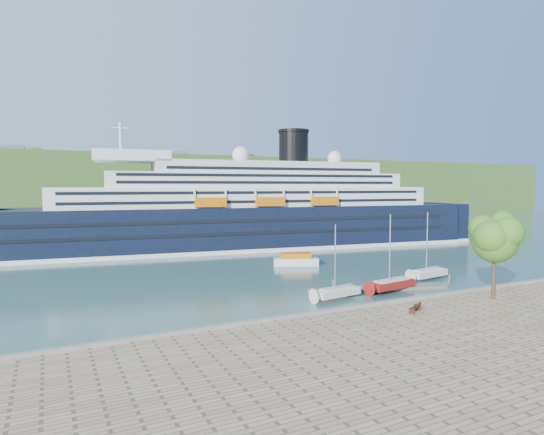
{
  "coord_description": "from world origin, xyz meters",
  "views": [
    {
      "loc": [
        -34.48,
        -35.72,
        12.95
      ],
      "look_at": [
        -1.99,
        30.0,
        7.82
      ],
      "focal_mm": 30.0,
      "sensor_mm": 36.0,
      "label": 1
    }
  ],
  "objects": [
    {
      "name": "ground",
      "position": [
        0.0,
        0.0,
        0.0
      ],
      "size": [
        400.0,
        400.0,
        0.0
      ],
      "primitive_type": "plane",
      "color": "#31574E",
      "rests_on": "ground"
    },
    {
      "name": "far_hillside",
      "position": [
        0.0,
        145.0,
        12.0
      ],
      "size": [
        400.0,
        50.0,
        24.0
      ],
      "primitive_type": "cube",
      "color": "#3E6327",
      "rests_on": "ground"
    },
    {
      "name": "quay_coping",
      "position": [
        0.0,
        -0.2,
        1.15
      ],
      "size": [
        220.0,
        0.5,
        0.3
      ],
      "primitive_type": "cube",
      "color": "slate",
      "rests_on": "promenade"
    },
    {
      "name": "cruise_ship",
      "position": [
        1.25,
        51.08,
        12.44
      ],
      "size": [
        111.99,
        30.02,
        24.89
      ],
      "primitive_type": null,
      "rotation": [
        0.0,
        0.0,
        -0.13
      ],
      "color": "black",
      "rests_on": "ground"
    },
    {
      "name": "park_bench",
      "position": [
        -3.69,
        -3.9,
        1.51
      ],
      "size": [
        1.72,
        1.19,
        1.02
      ],
      "primitive_type": null,
      "rotation": [
        0.0,
        0.0,
        0.37
      ],
      "color": "#442113",
      "rests_on": "promenade"
    },
    {
      "name": "promenade_tree",
      "position": [
        7.4,
        -3.74,
        6.03
      ],
      "size": [
        6.08,
        6.08,
        10.07
      ],
      "primitive_type": null,
      "color": "#36641A",
      "rests_on": "promenade"
    },
    {
      "name": "floating_pontoon",
      "position": [
        2.05,
        8.33,
        0.2
      ],
      "size": [
        17.78,
        6.41,
        0.4
      ],
      "primitive_type": null,
      "rotation": [
        0.0,
        0.0,
        -0.24
      ],
      "color": "slate",
      "rests_on": "ground"
    },
    {
      "name": "sailboat_white_near",
      "position": [
        -5.14,
        6.72,
        4.1
      ],
      "size": [
        6.54,
        2.68,
        8.21
      ],
      "primitive_type": null,
      "rotation": [
        0.0,
        0.0,
        0.15
      ],
      "color": "silver",
      "rests_on": "ground"
    },
    {
      "name": "sailboat_red",
      "position": [
        2.94,
        6.87,
        4.54
      ],
      "size": [
        7.24,
        2.89,
        9.09
      ],
      "primitive_type": null,
      "rotation": [
        0.0,
        0.0,
        0.14
      ],
      "color": "maroon",
      "rests_on": "ground"
    },
    {
      "name": "sailboat_white_far",
      "position": [
        12.36,
        10.24,
        4.47
      ],
      "size": [
        7.13,
        2.94,
        8.93
      ],
      "primitive_type": null,
      "rotation": [
        0.0,
        0.0,
        0.15
      ],
      "color": "silver",
      "rests_on": "ground"
    },
    {
      "name": "tender_launch",
      "position": [
        1.61,
        28.45,
        1.01
      ],
      "size": [
        7.69,
        5.11,
        2.01
      ],
      "primitive_type": null,
      "rotation": [
        0.0,
        0.0,
        -0.4
      ],
      "color": "#CC660C",
      "rests_on": "ground"
    }
  ]
}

